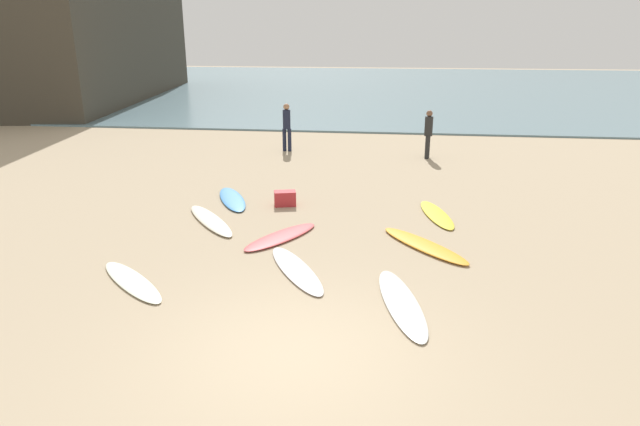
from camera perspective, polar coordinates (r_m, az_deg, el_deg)
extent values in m
plane|color=tan|center=(8.14, -2.72, -14.15)|extent=(120.00, 120.00, 0.00)
cube|color=slate|center=(44.38, 5.64, 12.78)|extent=(120.00, 40.00, 0.08)
ellipsoid|color=orange|center=(11.90, 10.64, -3.26)|extent=(2.02, 2.27, 0.09)
ellipsoid|color=silver|center=(10.59, -2.46, -5.83)|extent=(1.64, 2.37, 0.06)
ellipsoid|color=white|center=(9.48, 8.36, -9.10)|extent=(1.11, 2.64, 0.06)
ellipsoid|color=white|center=(10.68, -18.74, -6.66)|extent=(1.98, 1.88, 0.06)
ellipsoid|color=silver|center=(13.45, -11.18, -0.73)|extent=(1.94, 2.38, 0.09)
ellipsoid|color=yellow|center=(13.91, 11.88, -0.16)|extent=(0.99, 2.29, 0.07)
ellipsoid|color=#458FDF|center=(15.02, -9.00, 1.43)|extent=(1.50, 2.34, 0.08)
ellipsoid|color=#DD4F52|center=(12.21, -4.02, -2.43)|extent=(1.65, 2.16, 0.08)
cylinder|color=#191E33|center=(20.91, -3.67, 7.50)|extent=(0.14, 0.14, 0.84)
cylinder|color=#191E33|center=(20.85, -3.14, 7.48)|extent=(0.14, 0.14, 0.84)
cylinder|color=#191E33|center=(20.74, -3.45, 9.57)|extent=(0.31, 0.31, 0.70)
sphere|color=#9E7051|center=(20.68, -3.47, 10.84)|extent=(0.23, 0.23, 0.23)
cylinder|color=black|center=(19.93, 10.93, 6.61)|extent=(0.14, 0.14, 0.80)
cylinder|color=black|center=(20.12, 11.01, 6.72)|extent=(0.14, 0.14, 0.80)
cylinder|color=black|center=(19.89, 11.10, 8.73)|extent=(0.33, 0.33, 0.67)
sphere|color=brown|center=(19.83, 11.18, 9.99)|extent=(0.22, 0.22, 0.22)
cube|color=#B2282D|center=(14.40, -3.61, 1.50)|extent=(0.61, 0.45, 0.38)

